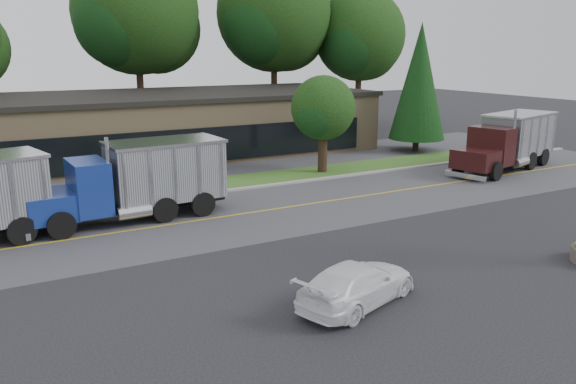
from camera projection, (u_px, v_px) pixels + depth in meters
name	position (u px, v px, depth m)	size (l,w,h in m)	color
ground	(305.00, 298.00, 16.89)	(140.00, 140.00, 0.00)	#313136
road	(201.00, 220.00, 24.55)	(60.00, 8.00, 0.02)	#545459
center_line	(201.00, 220.00, 24.55)	(60.00, 0.12, 0.01)	gold
curb	(172.00, 199.00, 28.12)	(60.00, 0.30, 0.12)	#9E9E99
grass_verge	(162.00, 191.00, 29.65)	(60.00, 3.40, 0.03)	#316021
far_parking	(138.00, 173.00, 33.90)	(60.00, 7.00, 0.02)	#545459
strip_mall	(143.00, 127.00, 39.44)	(32.00, 12.00, 4.00)	tan
tree_far_c	(138.00, 18.00, 45.45)	(10.76, 10.13, 15.35)	#382619
tree_far_d	(275.00, 20.00, 50.16)	(10.84, 10.20, 15.46)	#382619
tree_far_e	(360.00, 40.00, 52.57)	(8.98, 8.45, 12.81)	#382619
evergreen_right	(419.00, 82.00, 40.26)	(4.04, 4.04, 9.18)	#382619
tree_verge	(324.00, 111.00, 33.46)	(4.08, 3.84, 5.82)	#382619
dump_truck_blue	(140.00, 178.00, 24.45)	(8.61, 3.09, 3.36)	black
dump_truck_maroon	(509.00, 140.00, 34.87)	(9.24, 4.65, 3.36)	black
rally_car	(357.00, 283.00, 16.36)	(1.75, 4.30, 1.25)	white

